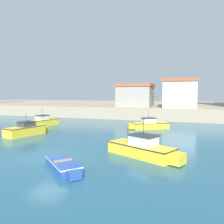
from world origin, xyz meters
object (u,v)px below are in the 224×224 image
(motorboat_yellow_1, at_px, (143,149))
(harbor_shed_mid_row, at_px, (180,93))
(motorboat_yellow_3, at_px, (43,122))
(harbor_shed_near_wharf, at_px, (135,95))
(dinghy_blue_4, at_px, (64,165))
(motorboat_yellow_2, at_px, (149,125))
(motorboat_yellow_0, at_px, (26,130))

(motorboat_yellow_1, xyz_separation_m, harbor_shed_mid_row, (1.80, 25.48, 3.98))
(motorboat_yellow_3, relative_size, harbor_shed_near_wharf, 0.82)
(dinghy_blue_4, height_order, harbor_shed_near_wharf, harbor_shed_near_wharf)
(motorboat_yellow_2, xyz_separation_m, harbor_shed_mid_row, (3.38, 12.79, 4.04))
(motorboat_yellow_3, distance_m, harbor_shed_mid_row, 23.66)
(motorboat_yellow_0, bearing_deg, motorboat_yellow_1, -16.65)
(harbor_shed_near_wharf, bearing_deg, motorboat_yellow_3, -122.21)
(motorboat_yellow_1, distance_m, motorboat_yellow_2, 12.79)
(dinghy_blue_4, height_order, harbor_shed_mid_row, harbor_shed_mid_row)
(harbor_shed_near_wharf, bearing_deg, dinghy_blue_4, -85.44)
(motorboat_yellow_2, distance_m, dinghy_blue_4, 16.99)
(motorboat_yellow_2, height_order, harbor_shed_mid_row, harbor_shed_mid_row)
(motorboat_yellow_0, relative_size, motorboat_yellow_2, 0.97)
(motorboat_yellow_3, bearing_deg, harbor_shed_near_wharf, 57.79)
(dinghy_blue_4, bearing_deg, harbor_shed_near_wharf, 94.56)
(motorboat_yellow_3, bearing_deg, motorboat_yellow_1, -32.77)
(motorboat_yellow_3, relative_size, dinghy_blue_4, 1.53)
(dinghy_blue_4, xyz_separation_m, harbor_shed_near_wharf, (-2.35, 29.52, 3.92))
(harbor_shed_mid_row, bearing_deg, motorboat_yellow_0, -125.11)
(motorboat_yellow_1, distance_m, dinghy_blue_4, 5.67)
(dinghy_blue_4, bearing_deg, motorboat_yellow_1, 47.11)
(motorboat_yellow_1, relative_size, motorboat_yellow_2, 1.10)
(motorboat_yellow_2, bearing_deg, motorboat_yellow_0, -143.40)
(dinghy_blue_4, relative_size, harbor_shed_mid_row, 0.47)
(motorboat_yellow_3, distance_m, dinghy_blue_4, 18.64)
(motorboat_yellow_2, bearing_deg, motorboat_yellow_1, -82.87)
(motorboat_yellow_0, height_order, dinghy_blue_4, motorboat_yellow_0)
(motorboat_yellow_3, xyz_separation_m, harbor_shed_mid_row, (17.59, 15.32, 3.97))
(motorboat_yellow_0, distance_m, harbor_shed_mid_row, 26.58)
(motorboat_yellow_0, bearing_deg, harbor_shed_near_wharf, 71.61)
(motorboat_yellow_0, relative_size, harbor_shed_near_wharf, 0.78)
(motorboat_yellow_2, xyz_separation_m, harbor_shed_near_wharf, (-4.62, 12.69, 3.67))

